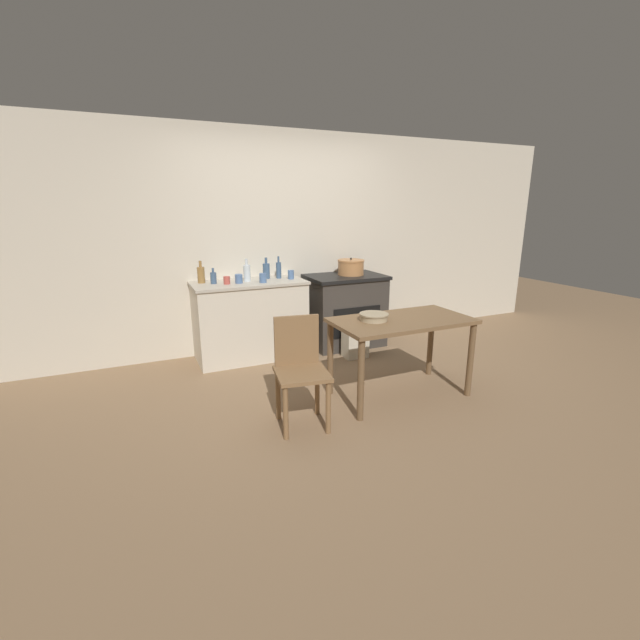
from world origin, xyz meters
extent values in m
plane|color=#896B4C|center=(0.00, 0.00, 0.00)|extent=(14.00, 14.00, 0.00)
cube|color=beige|center=(0.00, 1.58, 1.27)|extent=(8.00, 0.07, 2.55)
cube|color=beige|center=(-0.52, 1.26, 0.43)|extent=(1.21, 0.59, 0.86)
cube|color=#B6AD9C|center=(-0.52, 1.26, 0.87)|extent=(1.24, 0.62, 0.03)
cube|color=#38332D|center=(0.68, 1.24, 0.42)|extent=(0.88, 0.62, 0.84)
cube|color=black|center=(0.68, 1.24, 0.86)|extent=(0.92, 0.66, 0.04)
cube|color=black|center=(0.68, 0.92, 0.37)|extent=(0.62, 0.01, 0.35)
cube|color=brown|center=(0.45, -0.30, 0.71)|extent=(1.24, 0.66, 0.03)
cylinder|color=brown|center=(-0.12, -0.58, 0.35)|extent=(0.06, 0.06, 0.69)
cylinder|color=brown|center=(1.02, -0.58, 0.35)|extent=(0.06, 0.06, 0.69)
cylinder|color=brown|center=(-0.12, -0.01, 0.35)|extent=(0.06, 0.06, 0.69)
cylinder|color=brown|center=(1.02, -0.01, 0.35)|extent=(0.06, 0.06, 0.69)
cube|color=olive|center=(-0.59, -0.48, 0.44)|extent=(0.46, 0.46, 0.03)
cube|color=olive|center=(-0.56, -0.29, 0.66)|extent=(0.36, 0.09, 0.40)
cylinder|color=olive|center=(-0.77, -0.61, 0.21)|extent=(0.04, 0.04, 0.43)
cylinder|color=olive|center=(-0.45, -0.66, 0.21)|extent=(0.04, 0.04, 0.43)
cylinder|color=olive|center=(-0.72, -0.29, 0.21)|extent=(0.04, 0.04, 0.43)
cylinder|color=olive|center=(-0.40, -0.34, 0.21)|extent=(0.04, 0.04, 0.43)
cube|color=beige|center=(0.57, 0.75, 0.20)|extent=(0.27, 0.19, 0.40)
cylinder|color=#B77A47|center=(0.76, 1.24, 0.96)|extent=(0.31, 0.31, 0.16)
cylinder|color=#B77A47|center=(0.76, 1.24, 1.05)|extent=(0.33, 0.33, 0.02)
sphere|color=black|center=(0.76, 1.24, 1.07)|extent=(0.02, 0.02, 0.02)
cylinder|color=tan|center=(0.19, -0.24, 0.76)|extent=(0.24, 0.24, 0.06)
cylinder|color=tan|center=(0.19, -0.24, 0.78)|extent=(0.26, 0.26, 0.01)
cylinder|color=#3D5675|center=(-0.90, 1.28, 0.95)|extent=(0.07, 0.07, 0.12)
cylinder|color=#3D5675|center=(-0.90, 1.28, 1.03)|extent=(0.02, 0.02, 0.05)
cylinder|color=olive|center=(-1.01, 1.38, 0.97)|extent=(0.08, 0.08, 0.17)
cylinder|color=olive|center=(-1.01, 1.38, 1.09)|extent=(0.03, 0.03, 0.07)
cylinder|color=silver|center=(-0.53, 1.28, 0.98)|extent=(0.08, 0.08, 0.18)
cylinder|color=silver|center=(-0.53, 1.28, 1.10)|extent=(0.03, 0.03, 0.07)
cylinder|color=#3D5675|center=(-0.28, 1.36, 0.97)|extent=(0.08, 0.08, 0.17)
cylinder|color=#3D5675|center=(-0.28, 1.36, 1.09)|extent=(0.03, 0.03, 0.07)
cylinder|color=#3D5675|center=(-0.14, 1.32, 0.98)|extent=(0.06, 0.06, 0.18)
cylinder|color=#3D5675|center=(-0.14, 1.32, 1.10)|extent=(0.02, 0.02, 0.07)
cylinder|color=#B74C42|center=(-0.77, 1.19, 0.93)|extent=(0.07, 0.07, 0.08)
cylinder|color=#4C6B99|center=(-0.03, 1.21, 0.94)|extent=(0.07, 0.07, 0.10)
cylinder|color=#4C6B99|center=(-0.39, 1.12, 0.94)|extent=(0.08, 0.08, 0.10)
cylinder|color=#4C6B99|center=(-0.64, 1.20, 0.93)|extent=(0.08, 0.08, 0.10)
camera|label=1|loc=(-1.73, -3.34, 1.71)|focal=24.00mm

